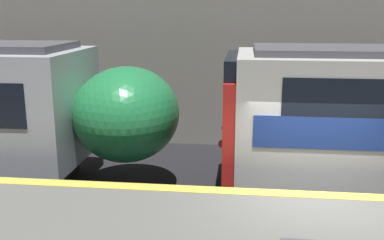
% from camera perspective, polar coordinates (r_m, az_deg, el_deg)
% --- Properties ---
extents(station_rear_barrier, '(50.00, 0.15, 5.27)m').
position_cam_1_polar(station_rear_barrier, '(13.92, 12.20, 7.14)').
color(station_rear_barrier, '#9E998E').
rests_on(station_rear_barrier, ground).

